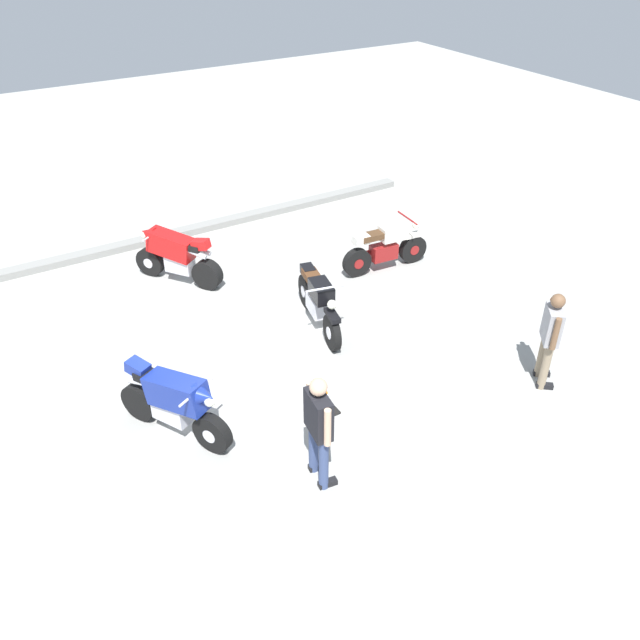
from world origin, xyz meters
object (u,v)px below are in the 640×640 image
object	(u,v)px
traffic_cone	(325,398)
motorcycle_black_cruiser	(319,301)
person_in_gray_shirt	(550,334)
motorcycle_red_sportbike	(176,255)
motorcycle_blue_sportbike	(174,401)
person_in_black_shirt	(319,424)
motorcycle_cream_vintage	(385,248)

from	to	relation	value
traffic_cone	motorcycle_black_cruiser	bearing A→B (deg)	61.51
person_in_gray_shirt	traffic_cone	bearing A→B (deg)	-160.71
motorcycle_red_sportbike	motorcycle_blue_sportbike	size ratio (longest dim) A/B	0.93
motorcycle_blue_sportbike	person_in_gray_shirt	bearing A→B (deg)	42.66
motorcycle_black_cruiser	person_in_gray_shirt	xyz separation A→B (m)	(2.24, -3.23, 0.41)
person_in_gray_shirt	motorcycle_blue_sportbike	bearing A→B (deg)	-160.58
motorcycle_red_sportbike	traffic_cone	world-z (taller)	motorcycle_red_sportbike
motorcycle_red_sportbike	person_in_gray_shirt	distance (m)	7.18
person_in_black_shirt	person_in_gray_shirt	bearing A→B (deg)	6.67
motorcycle_red_sportbike	motorcycle_blue_sportbike	distance (m)	4.48
motorcycle_red_sportbike	motorcycle_cream_vintage	bearing A→B (deg)	-149.88
motorcycle_black_cruiser	person_in_black_shirt	distance (m)	3.71
motorcycle_cream_vintage	person_in_gray_shirt	size ratio (longest dim) A/B	1.19
motorcycle_cream_vintage	motorcycle_black_cruiser	world-z (taller)	motorcycle_black_cruiser
motorcycle_red_sportbike	person_in_black_shirt	size ratio (longest dim) A/B	0.99
motorcycle_cream_vintage	person_in_black_shirt	world-z (taller)	person_in_black_shirt
motorcycle_black_cruiser	motorcycle_blue_sportbike	bearing A→B (deg)	-55.03
motorcycle_black_cruiser	traffic_cone	size ratio (longest dim) A/B	3.90
motorcycle_blue_sportbike	person_in_black_shirt	bearing A→B (deg)	7.50
motorcycle_cream_vintage	motorcycle_red_sportbike	bearing A→B (deg)	160.58
motorcycle_cream_vintage	motorcycle_black_cruiser	xyz separation A→B (m)	(-2.27, -1.12, 0.03)
motorcycle_cream_vintage	motorcycle_black_cruiser	bearing A→B (deg)	-149.33
motorcycle_red_sportbike	traffic_cone	size ratio (longest dim) A/B	3.19
person_in_black_shirt	traffic_cone	distance (m)	1.53
person_in_gray_shirt	person_in_black_shirt	distance (m)	4.12
motorcycle_cream_vintage	motorcycle_blue_sportbike	distance (m)	6.00
motorcycle_red_sportbike	person_in_black_shirt	bearing A→B (deg)	141.24
motorcycle_red_sportbike	person_in_gray_shirt	bearing A→B (deg)	176.30
motorcycle_cream_vintage	motorcycle_blue_sportbike	bearing A→B (deg)	-151.28
person_in_black_shirt	motorcycle_black_cruiser	bearing A→B (deg)	66.72
motorcycle_blue_sportbike	traffic_cone	size ratio (longest dim) A/B	3.41
motorcycle_blue_sportbike	traffic_cone	xyz separation A→B (m)	(2.08, -0.71, -0.33)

